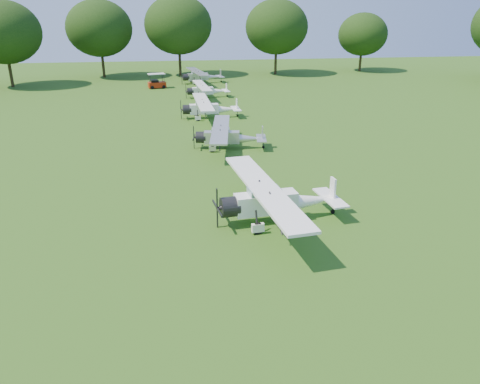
# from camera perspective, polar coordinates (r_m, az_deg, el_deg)

# --- Properties ---
(ground) EXTENTS (160.00, 160.00, 0.00)m
(ground) POSITION_cam_1_polar(r_m,az_deg,el_deg) (27.91, -0.15, -1.88)
(ground) COLOR #1E5014
(ground) RESTS_ON ground
(tree_belt) EXTENTS (137.36, 130.27, 14.52)m
(tree_belt) POSITION_cam_1_polar(r_m,az_deg,el_deg) (26.63, 7.68, 14.76)
(tree_belt) COLOR black
(tree_belt) RESTS_ON ground
(aircraft_3) EXTENTS (7.24, 11.49, 2.26)m
(aircraft_3) POSITION_cam_1_polar(r_m,az_deg,el_deg) (25.77, 4.31, -0.83)
(aircraft_3) COLOR white
(aircraft_3) RESTS_ON ground
(aircraft_4) EXTENTS (6.18, 9.80, 1.92)m
(aircraft_4) POSITION_cam_1_polar(r_m,az_deg,el_deg) (39.24, -1.57, 6.92)
(aircraft_4) COLOR silver
(aircraft_4) RESTS_ON ground
(aircraft_5) EXTENTS (6.36, 10.11, 1.99)m
(aircraft_5) POSITION_cam_1_polar(r_m,az_deg,el_deg) (50.38, -3.88, 10.28)
(aircraft_5) COLOR white
(aircraft_5) RESTS_ON ground
(aircraft_6) EXTENTS (5.70, 9.09, 1.79)m
(aircraft_6) POSITION_cam_1_polar(r_m,az_deg,el_deg) (62.09, -4.18, 12.36)
(aircraft_6) COLOR white
(aircraft_6) RESTS_ON ground
(aircraft_7) EXTENTS (6.58, 10.41, 2.05)m
(aircraft_7) POSITION_cam_1_polar(r_m,az_deg,el_deg) (73.92, -4.79, 13.98)
(aircraft_7) COLOR silver
(aircraft_7) RESTS_ON ground
(golf_cart) EXTENTS (2.70, 1.99, 2.08)m
(golf_cart) POSITION_cam_1_polar(r_m,az_deg,el_deg) (70.27, -10.14, 12.91)
(golf_cart) COLOR #A7230B
(golf_cart) RESTS_ON ground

